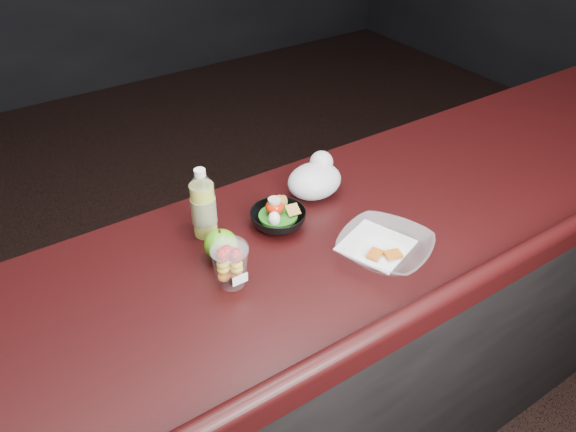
# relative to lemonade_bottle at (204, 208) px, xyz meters

# --- Properties ---
(counter) EXTENTS (4.06, 0.71, 1.02)m
(counter) POSITION_rel_lemonade_bottle_xyz_m (0.13, -0.18, -0.59)
(counter) COLOR black
(counter) RESTS_ON ground
(lemonade_bottle) EXTENTS (0.07, 0.07, 0.20)m
(lemonade_bottle) POSITION_rel_lemonade_bottle_xyz_m (0.00, 0.00, 0.00)
(lemonade_bottle) COLOR gold
(lemonade_bottle) RESTS_ON counter
(fruit_cup) EXTENTS (0.09, 0.09, 0.13)m
(fruit_cup) POSITION_rel_lemonade_bottle_xyz_m (-0.04, -0.21, -0.02)
(fruit_cup) COLOR white
(fruit_cup) RESTS_ON counter
(green_apple) EXTENTS (0.08, 0.08, 0.09)m
(green_apple) POSITION_rel_lemonade_bottle_xyz_m (-0.01, -0.11, -0.04)
(green_apple) COLOR #358E10
(green_apple) RESTS_ON counter
(plastic_bag) EXTENTS (0.16, 0.13, 0.12)m
(plastic_bag) POSITION_rel_lemonade_bottle_xyz_m (0.35, -0.01, -0.03)
(plastic_bag) COLOR silver
(plastic_bag) RESTS_ON counter
(snack_bowl) EXTENTS (0.16, 0.16, 0.08)m
(snack_bowl) POSITION_rel_lemonade_bottle_xyz_m (0.18, -0.08, -0.05)
(snack_bowl) COLOR black
(snack_bowl) RESTS_ON counter
(takeout_bowl) EXTENTS (0.30, 0.30, 0.06)m
(takeout_bowl) POSITION_rel_lemonade_bottle_xyz_m (0.33, -0.34, -0.06)
(takeout_bowl) COLOR silver
(takeout_bowl) RESTS_ON counter
(paper_napkin) EXTENTS (0.20, 0.20, 0.00)m
(paper_napkin) POSITION_rel_lemonade_bottle_xyz_m (0.34, -0.29, -0.08)
(paper_napkin) COLOR white
(paper_napkin) RESTS_ON counter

